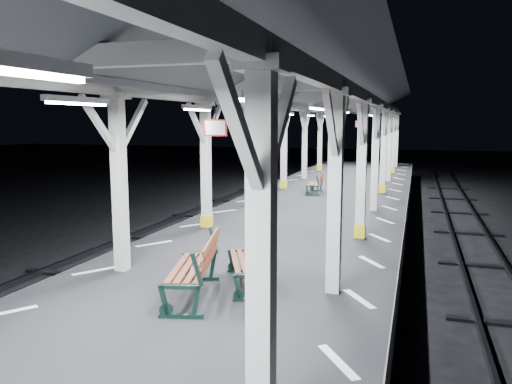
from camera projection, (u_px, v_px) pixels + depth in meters
The scene contains 10 objects.
ground at pixel (255, 297), 10.88m from camera, with size 120.00×120.00×0.00m, color black.
platform at pixel (255, 275), 10.81m from camera, with size 6.00×50.00×1.00m, color black.
hazard_stripes_left at pixel (154, 244), 11.49m from camera, with size 1.00×48.00×0.01m, color silver.
hazard_stripes_right at pixel (371, 262), 10.00m from camera, with size 1.00×48.00×0.01m, color silver.
track_left at pixel (64, 272), 12.39m from camera, with size 2.20×60.00×0.16m.
track_right at pixel (508, 321), 9.35m from camera, with size 2.20×60.00×0.16m.
canopy at pixel (255, 84), 10.23m from camera, with size 5.40×49.00×4.65m.
bench_near at pixel (198, 266), 7.92m from camera, with size 1.10×1.91×0.98m.
bench_mid at pixel (252, 259), 8.53m from camera, with size 1.18×1.69×0.87m.
bench_far at pixel (317, 183), 19.39m from camera, with size 0.67×1.51×0.80m.
Camera 1 is at (3.22, -9.94, 3.80)m, focal length 35.00 mm.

